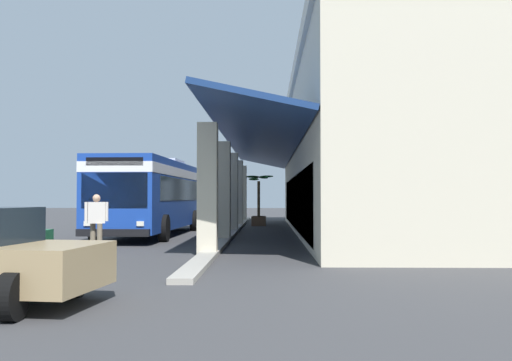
{
  "coord_description": "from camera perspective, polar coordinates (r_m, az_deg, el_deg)",
  "views": [
    {
      "loc": [
        24.52,
        5.32,
        1.63
      ],
      "look_at": [
        1.69,
        4.83,
        2.31
      ],
      "focal_mm": 39.28,
      "sensor_mm": 36.0,
      "label": 1
    }
  ],
  "objects": [
    {
      "name": "transit_bus",
      "position": [
        24.57,
        -10.41,
        -1.16
      ],
      "size": [
        11.28,
        3.05,
        3.34
      ],
      "color": "#193D9E",
      "rests_on": "ground"
    },
    {
      "name": "plaza_building",
      "position": [
        27.63,
        18.06,
        2.64
      ],
      "size": [
        27.0,
        17.03,
        7.36
      ],
      "color": "beige",
      "rests_on": "ground"
    },
    {
      "name": "ground",
      "position": [
        24.72,
        7.49,
        -5.47
      ],
      "size": [
        120.0,
        120.0,
        0.0
      ],
      "primitive_type": "plane",
      "color": "#38383A"
    },
    {
      "name": "curb_strip",
      "position": [
        26.47,
        -2.32,
        -5.11
      ],
      "size": [
        32.04,
        0.5,
        0.12
      ],
      "primitive_type": "cube",
      "color": "#9E998E",
      "rests_on": "ground"
    },
    {
      "name": "potted_palm",
      "position": [
        31.88,
        0.28,
        -3.28
      ],
      "size": [
        1.72,
        1.63,
        2.88
      ],
      "color": "brown",
      "rests_on": "ground"
    },
    {
      "name": "pedestrian",
      "position": [
        17.38,
        -15.95,
        -3.82
      ],
      "size": [
        0.38,
        0.68,
        1.71
      ],
      "color": "#726651",
      "rests_on": "ground"
    }
  ]
}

